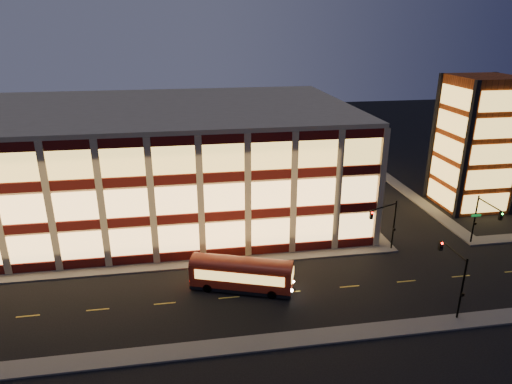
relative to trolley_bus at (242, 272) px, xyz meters
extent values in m
plane|color=black|center=(-5.40, 4.70, -1.85)|extent=(200.00, 200.00, 0.00)
cube|color=#514F4C|center=(-8.40, 5.70, -1.77)|extent=(54.00, 2.00, 0.15)
cube|color=#514F4C|center=(17.60, 21.70, -1.77)|extent=(2.00, 30.00, 0.15)
cube|color=#514F4C|center=(28.60, 21.70, -1.77)|extent=(2.00, 30.00, 0.15)
cube|color=#514F4C|center=(-5.40, -8.30, -1.77)|extent=(100.00, 2.00, 0.15)
cube|color=tan|center=(-8.40, 21.70, 5.15)|extent=(50.00, 30.00, 14.00)
cube|color=tan|center=(-8.40, 21.70, 12.40)|extent=(50.40, 30.40, 0.50)
cube|color=#470C0A|center=(-8.40, 6.58, -1.20)|extent=(50.10, 0.25, 1.00)
cube|color=#F9BB68|center=(-8.40, 6.60, 0.90)|extent=(49.00, 0.20, 3.00)
cube|color=#470C0A|center=(16.72, 21.70, -1.20)|extent=(0.25, 30.10, 1.00)
cube|color=#F9BB68|center=(16.70, 21.70, 0.90)|extent=(0.20, 29.00, 3.00)
cube|color=#470C0A|center=(-8.40, 6.58, 3.20)|extent=(50.10, 0.25, 1.00)
cube|color=#F9BB68|center=(-8.40, 6.60, 5.30)|extent=(49.00, 0.20, 3.00)
cube|color=#470C0A|center=(16.72, 21.70, 3.20)|extent=(0.25, 30.10, 1.00)
cube|color=#F9BB68|center=(16.70, 21.70, 5.30)|extent=(0.20, 29.00, 3.00)
cube|color=#470C0A|center=(-8.40, 6.58, 7.60)|extent=(50.10, 0.25, 1.00)
cube|color=#F9BB68|center=(-8.40, 6.60, 9.70)|extent=(49.00, 0.20, 3.00)
cube|color=#470C0A|center=(16.72, 21.70, 7.60)|extent=(0.25, 30.10, 1.00)
cube|color=#F9BB68|center=(16.70, 21.70, 9.70)|extent=(0.20, 29.00, 3.00)
cube|color=#8C3814|center=(34.60, 16.70, 7.15)|extent=(8.00, 8.00, 18.00)
cube|color=black|center=(30.60, 12.70, 7.15)|extent=(0.60, 0.60, 18.00)
cube|color=black|center=(30.60, 20.70, 7.15)|extent=(0.60, 0.60, 18.00)
cube|color=black|center=(38.60, 20.70, 7.15)|extent=(0.60, 0.60, 18.00)
cube|color=#FFC659|center=(34.60, 12.62, -0.05)|extent=(6.60, 0.16, 2.60)
cube|color=#FFC659|center=(30.52, 16.70, -0.05)|extent=(0.16, 6.60, 2.60)
cube|color=#FFC659|center=(34.60, 12.62, 3.35)|extent=(6.60, 0.16, 2.60)
cube|color=#FFC659|center=(30.52, 16.70, 3.35)|extent=(0.16, 6.60, 2.60)
cube|color=#FFC659|center=(34.60, 12.62, 6.75)|extent=(6.60, 0.16, 2.60)
cube|color=#FFC659|center=(30.52, 16.70, 6.75)|extent=(0.16, 6.60, 2.60)
cube|color=#FFC659|center=(34.60, 12.62, 10.15)|extent=(6.60, 0.16, 2.60)
cube|color=#FFC659|center=(30.52, 16.70, 10.15)|extent=(0.16, 6.60, 2.60)
cube|color=#FFC659|center=(34.60, 12.62, 13.55)|extent=(6.60, 0.16, 2.60)
cube|color=#FFC659|center=(30.52, 16.70, 13.55)|extent=(0.16, 6.60, 2.60)
cylinder|color=black|center=(18.10, 5.50, 1.15)|extent=(0.18, 0.18, 6.00)
cylinder|color=black|center=(16.35, 4.75, 3.85)|extent=(3.56, 1.63, 0.14)
cube|color=black|center=(14.60, 4.00, 3.35)|extent=(0.32, 0.32, 0.95)
sphere|color=#FF0C05|center=(14.60, 3.82, 3.65)|extent=(0.20, 0.20, 0.20)
cube|color=black|center=(18.10, 5.30, 0.75)|extent=(0.25, 0.18, 0.28)
cylinder|color=black|center=(28.10, 5.50, 1.15)|extent=(0.18, 0.18, 6.00)
cylinder|color=black|center=(28.10, 3.50, 3.85)|extent=(0.14, 4.00, 0.14)
cube|color=black|center=(28.10, 1.50, 3.35)|extent=(0.32, 0.32, 0.95)
sphere|color=#0CFF26|center=(28.10, 1.32, 3.65)|extent=(0.20, 0.20, 0.20)
cube|color=black|center=(28.10, 5.30, 0.75)|extent=(0.25, 0.18, 0.28)
cube|color=#0C7226|center=(28.10, 5.35, 1.75)|extent=(1.20, 0.06, 0.28)
cylinder|color=black|center=(18.10, -7.80, 1.15)|extent=(0.18, 0.18, 6.00)
cylinder|color=black|center=(18.10, -5.80, 3.85)|extent=(0.14, 4.00, 0.14)
cube|color=black|center=(18.10, -3.80, 3.35)|extent=(0.32, 0.32, 0.95)
sphere|color=#FF0C05|center=(18.10, -3.98, 3.65)|extent=(0.20, 0.20, 0.20)
cube|color=black|center=(18.10, -8.00, 0.75)|extent=(0.25, 0.18, 0.28)
cube|color=maroon|center=(0.00, 0.00, -0.17)|extent=(10.11, 5.61, 2.27)
cube|color=black|center=(0.00, 0.00, -1.50)|extent=(10.11, 5.61, 0.34)
cylinder|color=black|center=(-3.33, 0.03, -1.41)|extent=(0.93, 0.57, 0.89)
cylinder|color=black|center=(-2.61, 2.07, -1.41)|extent=(0.93, 0.57, 0.89)
cylinder|color=black|center=(2.61, -2.07, -1.41)|extent=(0.93, 0.57, 0.89)
cylinder|color=black|center=(3.33, -0.03, -1.41)|extent=(0.93, 0.57, 0.89)
cube|color=#FFC659|center=(-0.42, -1.19, 0.12)|extent=(8.19, 2.95, 0.98)
cube|color=#FFC659|center=(0.42, 1.19, 0.12)|extent=(8.19, 2.95, 0.98)
camera|label=1|loc=(-4.84, -38.25, 22.74)|focal=32.00mm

